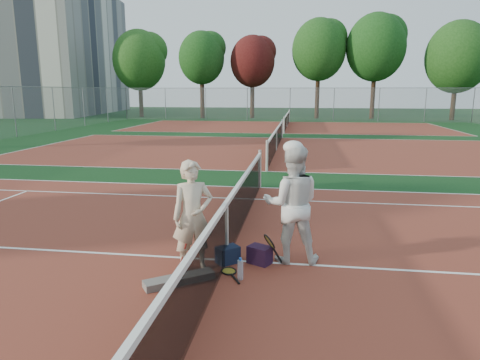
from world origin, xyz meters
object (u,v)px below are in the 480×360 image
sports_bag_purple (260,255)px  racket_red (187,252)px  net_main (227,231)px  water_bottle (240,270)px  apartment_block (63,51)px  sports_bag_navy (228,255)px  player_a (193,216)px  racket_black_held (269,250)px  player_b (292,204)px  racket_spare (229,271)px

sports_bag_purple → racket_red: bearing=-160.1°
net_main → water_bottle: bearing=-64.7°
apartment_block → sports_bag_navy: apartment_block is taller
apartment_block → sports_bag_purple: apartment_block is taller
sports_bag_purple → player_a: bearing=-159.5°
apartment_block → sports_bag_purple: bearing=-57.0°
apartment_block → player_a: (27.54, -44.41, -6.63)m
racket_black_held → sports_bag_navy: (-0.68, 0.03, -0.13)m
player_b → racket_red: 1.84m
racket_red → sports_bag_purple: size_ratio=1.63×
net_main → racket_black_held: (0.71, -0.13, -0.24)m
net_main → racket_black_held: 0.76m
racket_spare → water_bottle: bearing=-165.8°
racket_black_held → sports_bag_purple: (-0.16, 0.09, -0.12)m
sports_bag_navy → water_bottle: size_ratio=1.18×
player_a → racket_black_held: bearing=-11.5°
racket_black_held → sports_bag_navy: bearing=-34.9°
net_main → racket_spare: 0.68m
player_a → racket_black_held: (1.16, 0.29, -0.60)m
net_main → sports_bag_navy: (0.03, -0.09, -0.37)m
apartment_block → racket_red: apartment_block is taller
player_b → sports_bag_purple: size_ratio=5.37×
net_main → sports_bag_purple: size_ratio=30.58×
player_b → apartment_block: bearing=-60.9°
net_main → apartment_block: apartment_block is taller
racket_red → racket_black_held: (1.27, 0.31, -0.03)m
player_a → racket_spare: player_a is taller
apartment_block → player_a: bearing=-58.2°
net_main → racket_spare: bearing=-76.6°
player_a → apartment_block: bearing=96.4°
racket_black_held → sports_bag_purple: 0.22m
racket_black_held → sports_bag_purple: racket_black_held is taller
net_main → water_bottle: size_ratio=36.60×
player_a → racket_spare: size_ratio=2.89×
racket_black_held → sports_bag_purple: bearing=-60.6°
racket_red → racket_spare: size_ratio=0.98×
racket_red → sports_bag_purple: racket_red is taller
sports_bag_purple → player_b: bearing=22.8°
player_b → player_a: bearing=16.8°
player_b → sports_bag_navy: player_b is taller
sports_bag_navy → water_bottle: water_bottle is taller
player_a → sports_bag_purple: bearing=-4.9°
player_a → racket_red: (-0.10, -0.03, -0.57)m
player_b → sports_bag_purple: (-0.49, -0.21, -0.82)m
racket_red → racket_black_held: 1.30m
sports_bag_purple → water_bottle: size_ratio=1.20×
sports_bag_purple → water_bottle: bearing=-109.2°
apartment_block → racket_black_held: 53.14m
racket_spare → sports_bag_navy: 0.38m
player_a → water_bottle: (0.78, -0.27, -0.72)m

